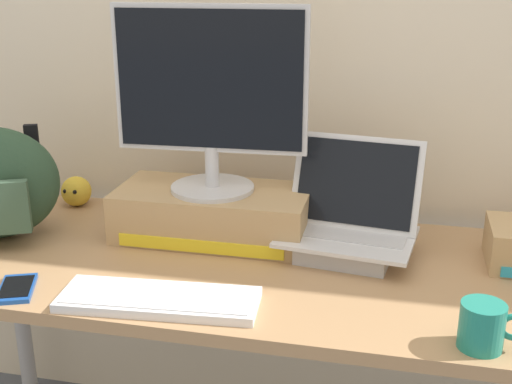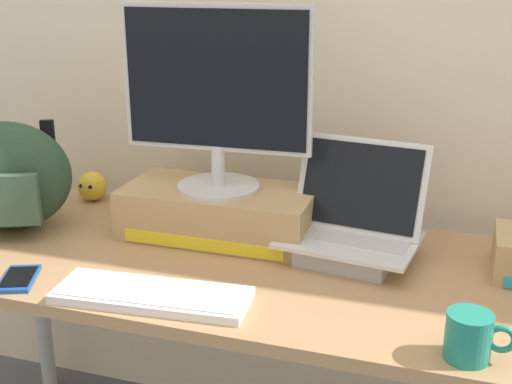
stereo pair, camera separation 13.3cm
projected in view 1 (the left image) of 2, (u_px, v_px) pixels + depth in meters
name	position (u px, v px, depth m)	size (l,w,h in m)	color
back_wall	(291.00, 10.00, 1.85)	(7.00, 0.10, 2.60)	beige
desk	(256.00, 288.00, 1.65)	(1.84, 0.69, 0.73)	#A87F56
toner_box_yellow	(213.00, 213.00, 1.76)	(0.50, 0.25, 0.13)	tan
desktop_monitor	(210.00, 97.00, 1.66)	(0.49, 0.22, 0.47)	silver
open_laptop	(348.00, 232.00, 1.66)	(0.35, 0.28, 0.28)	#ADADB2
external_keyboard	(159.00, 299.00, 1.42)	(0.44, 0.18, 0.02)	white
coffee_mug	(483.00, 326.00, 1.25)	(0.13, 0.08, 0.09)	#1E7F70
cell_phone	(17.00, 288.00, 1.48)	(0.12, 0.15, 0.01)	#19479E
plush_toy	(76.00, 191.00, 1.99)	(0.09, 0.09, 0.09)	gold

